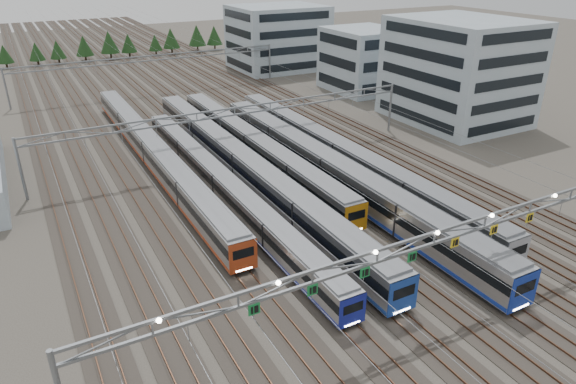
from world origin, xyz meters
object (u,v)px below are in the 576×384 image
gantry_mid (235,118)px  train_f (341,155)px  train_e (331,171)px  depot_bldg_south (458,71)px  train_b (222,185)px  gantry_far (151,62)px  gantry_near (435,241)px  train_a (153,152)px  depot_bldg_mid (364,60)px  train_c (243,165)px  train_d (254,145)px  depot_bldg_north (278,38)px

gantry_mid → train_f: bearing=-43.0°
train_e → depot_bldg_south: (35.38, 14.43, 6.44)m
train_b → gantry_far: 57.02m
train_f → gantry_near: size_ratio=1.04×
train_a → gantry_mid: gantry_mid is taller
train_e → gantry_far: gantry_far is taller
depot_bldg_mid → gantry_near: bearing=-122.0°
train_a → train_c: train_c is taller
train_d → gantry_mid: gantry_mid is taller
train_e → train_f: size_ratio=1.00×
depot_bldg_south → train_e: bearing=-157.8°
depot_bldg_south → depot_bldg_north: depot_bldg_south is taller
train_b → gantry_far: size_ratio=0.98×
gantry_far → train_f: bearing=-78.5°
train_e → train_f: (4.50, 4.32, -0.12)m
gantry_far → depot_bldg_north: size_ratio=2.56×
train_b → train_d: size_ratio=1.07×
train_a → gantry_mid: bearing=-17.1°
train_c → depot_bldg_south: depot_bldg_south is taller
train_b → gantry_near: (6.70, -28.67, 5.19)m
depot_bldg_south → gantry_far: bearing=132.9°
train_a → gantry_near: bearing=-75.6°
train_b → train_f: train_f is taller
gantry_mid → depot_bldg_south: (42.13, -0.37, 2.39)m
train_d → depot_bldg_mid: size_ratio=3.22×
train_b → train_f: 18.03m
gantry_near → train_e: bearing=75.0°
train_a → depot_bldg_north: 69.13m
train_a → train_b: (4.50, -14.90, -0.22)m
gantry_near → depot_bldg_south: depot_bldg_south is taller
train_b → depot_bldg_mid: depot_bldg_mid is taller
train_a → depot_bldg_mid: bearing=22.9°
train_f → depot_bldg_north: (23.85, 64.92, 5.54)m
train_d → train_e: (4.50, -13.69, 0.18)m
gantry_near → depot_bldg_north: size_ratio=2.56×
gantry_near → depot_bldg_south: size_ratio=2.56×
train_c → gantry_mid: bearing=73.3°
train_b → train_e: (13.50, -3.35, 0.43)m
gantry_near → gantry_far: gantry_near is taller
depot_bldg_north → train_b: bearing=-122.4°
train_d → gantry_mid: bearing=153.9°
train_a → depot_bldg_south: 53.93m
train_a → gantry_far: bearing=74.8°
train_b → depot_bldg_south: bearing=12.8°
depot_bldg_mid → train_d: bearing=-145.5°
gantry_far → gantry_near: bearing=-90.0°
train_f → gantry_mid: (-11.25, 10.48, 4.18)m
gantry_far → depot_bldg_mid: depot_bldg_mid is taller
train_f → depot_bldg_south: depot_bldg_south is taller
depot_bldg_mid → gantry_far: bearing=154.6°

